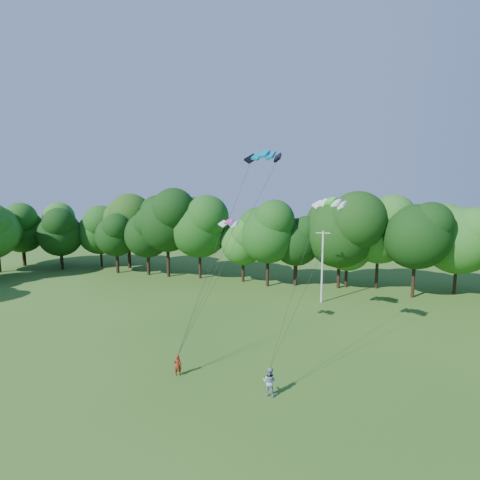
# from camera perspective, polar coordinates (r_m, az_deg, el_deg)

# --- Properties ---
(ground) EXTENTS (160.00, 160.00, 0.00)m
(ground) POSITION_cam_1_polar(r_m,az_deg,el_deg) (21.82, -12.13, -29.60)
(ground) COLOR #2E5617
(ground) RESTS_ON ground
(utility_pole) EXTENTS (1.68, 0.21, 8.40)m
(utility_pole) POSITION_cam_1_polar(r_m,az_deg,el_deg) (44.37, 12.42, -3.92)
(utility_pole) COLOR silver
(utility_pole) RESTS_ON ground
(kite_flyer_left) EXTENTS (0.65, 0.54, 1.53)m
(kite_flyer_left) POSITION_cam_1_polar(r_m,az_deg,el_deg) (28.36, -9.48, -18.30)
(kite_flyer_left) COLOR maroon
(kite_flyer_left) RESTS_ON ground
(kite_flyer_right) EXTENTS (0.95, 0.76, 1.86)m
(kite_flyer_right) POSITION_cam_1_polar(r_m,az_deg,el_deg) (25.73, 4.49, -20.69)
(kite_flyer_right) COLOR #86A4BB
(kite_flyer_right) RESTS_ON ground
(kite_teal) EXTENTS (3.04, 1.67, 0.74)m
(kite_teal) POSITION_cam_1_polar(r_m,az_deg,el_deg) (30.98, 3.72, 12.98)
(kite_teal) COLOR #057697
(kite_teal) RESTS_ON ground
(kite_green) EXTENTS (2.71, 1.94, 0.54)m
(kite_green) POSITION_cam_1_polar(r_m,az_deg,el_deg) (30.06, 13.58, 5.83)
(kite_green) COLOR #2DDC21
(kite_green) RESTS_ON ground
(kite_pink) EXTENTS (1.71, 1.04, 0.38)m
(kite_pink) POSITION_cam_1_polar(r_m,az_deg,el_deg) (30.57, -1.69, 2.81)
(kite_pink) COLOR #CF3997
(kite_pink) RESTS_ON ground
(tree_back_west) EXTENTS (9.27, 9.27, 13.49)m
(tree_back_west) POSITION_cam_1_polar(r_m,az_deg,el_deg) (64.55, -16.73, 3.24)
(tree_back_west) COLOR #3A2317
(tree_back_west) RESTS_ON ground
(tree_back_center) EXTENTS (10.17, 10.17, 14.79)m
(tree_back_center) POSITION_cam_1_polar(r_m,az_deg,el_deg) (50.79, 15.09, 3.07)
(tree_back_center) COLOR #312113
(tree_back_center) RESTS_ON ground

